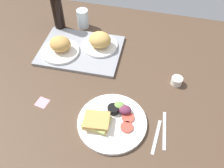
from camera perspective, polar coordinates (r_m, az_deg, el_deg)
The scene contains 11 objects.
ground_plane at distance 123.12cm, azimuth -1.24°, elevation -2.52°, with size 190.00×150.00×3.00cm, color #4C3828.
serving_tray at distance 143.25cm, azimuth -7.20°, elevation 7.66°, with size 45.00×33.00×1.60cm, color gray.
bread_plate_near at distance 140.59cm, azimuth -11.76°, elevation 8.33°, with size 20.78×20.78×9.40cm.
bread_plate_far at distance 140.57cm, azimuth -2.79°, elevation 9.66°, with size 20.10×20.10×9.84cm.
plate_with_salad at distance 110.98cm, azimuth -0.26°, elevation -8.32°, with size 30.81×30.81×5.40cm.
drinking_glass at distance 158.16cm, azimuth -6.71°, elevation 14.64°, with size 6.93×6.93×11.75cm, color silver.
soda_bottle at distance 155.63cm, azimuth -12.30°, elevation 15.68°, with size 6.40×6.40×22.96cm, color black.
espresso_cup at distance 128.50cm, azimuth 14.61°, elevation 0.70°, with size 5.60×5.60×4.00cm, color silver.
fork at distance 110.13cm, azimuth 10.13°, elevation -11.77°, with size 17.00×1.40×0.50cm, color #B7B7BC.
knife at distance 112.38cm, azimuth 11.92°, elevation -10.28°, with size 19.00×1.40×0.50cm, color #B7B7BC.
sticky_note at distance 122.94cm, azimuth -15.71°, elevation -4.10°, with size 5.60×5.60×0.12cm, color pink.
Camera 1 is at (20.67, -72.83, 95.59)cm, focal length 39.91 mm.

